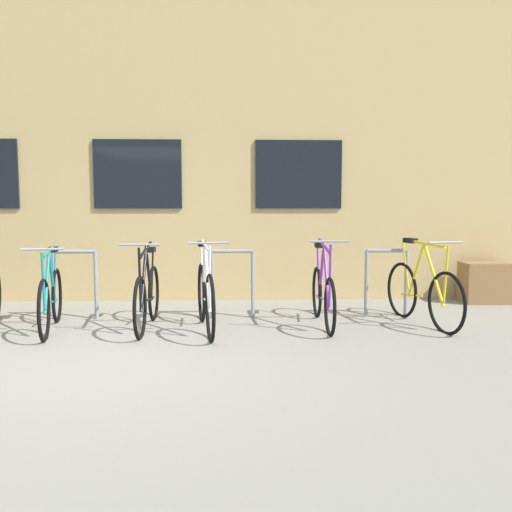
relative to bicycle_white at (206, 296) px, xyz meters
name	(u,v)px	position (x,y,z in m)	size (l,w,h in m)	color
ground_plane	(82,361)	(-1.10, -1.23, -0.40)	(42.00, 42.00, 0.00)	gray
storefront_building	(164,132)	(-1.10, 5.11, 2.54)	(28.00, 6.32, 5.88)	tan
bike_rack	(154,277)	(-0.69, 0.67, 0.13)	(6.57, 0.05, 0.89)	gray
bicycle_white	(206,296)	(0.00, 0.00, 0.00)	(0.44, 1.77, 1.08)	black
bicycle_yellow	(422,292)	(2.63, 0.20, -0.01)	(0.52, 1.69, 1.06)	black
bicycle_teal	(51,298)	(-1.79, 0.05, -0.03)	(0.47, 1.66, 1.01)	black
bicycle_black	(147,296)	(-0.69, 0.12, -0.02)	(0.44, 1.69, 1.05)	black
bicycle_purple	(323,294)	(1.41, 0.22, -0.03)	(0.44, 1.72, 1.08)	black
planter_box	(486,283)	(4.08, 1.62, -0.10)	(0.70, 0.44, 0.60)	olive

